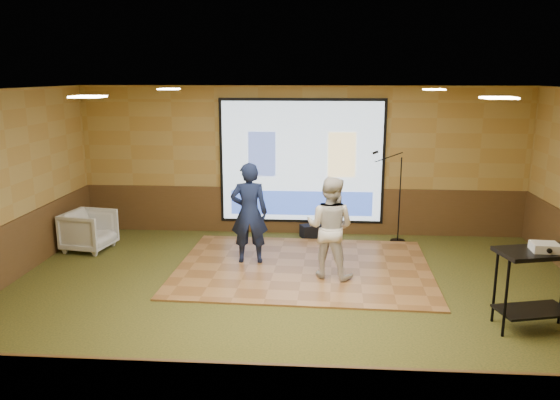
# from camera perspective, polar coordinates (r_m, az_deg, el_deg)

# --- Properties ---
(ground) EXTENTS (9.00, 9.00, 0.00)m
(ground) POSITION_cam_1_polar(r_m,az_deg,el_deg) (8.08, 1.38, -10.40)
(ground) COLOR #2A3618
(ground) RESTS_ON ground
(room_shell) EXTENTS (9.04, 7.04, 3.02)m
(room_shell) POSITION_cam_1_polar(r_m,az_deg,el_deg) (7.50, 1.47, 4.44)
(room_shell) COLOR #AF8F49
(room_shell) RESTS_ON ground
(wainscot_back) EXTENTS (9.00, 0.04, 0.95)m
(wainscot_back) POSITION_cam_1_polar(r_m,az_deg,el_deg) (11.24, 2.24, -1.11)
(wainscot_back) COLOR #51361B
(wainscot_back) RESTS_ON ground
(projector_screen) EXTENTS (3.32, 0.06, 2.52)m
(projector_screen) POSITION_cam_1_polar(r_m,az_deg,el_deg) (10.99, 2.27, 3.90)
(projector_screen) COLOR black
(projector_screen) RESTS_ON room_shell
(downlight_nw) EXTENTS (0.32, 0.32, 0.02)m
(downlight_nw) POSITION_cam_1_polar(r_m,az_deg,el_deg) (9.56, -11.54, 11.30)
(downlight_nw) COLOR beige
(downlight_nw) RESTS_ON room_shell
(downlight_ne) EXTENTS (0.32, 0.32, 0.02)m
(downlight_ne) POSITION_cam_1_polar(r_m,az_deg,el_deg) (9.40, 15.80, 11.05)
(downlight_ne) COLOR beige
(downlight_ne) RESTS_ON room_shell
(downlight_sw) EXTENTS (0.32, 0.32, 0.02)m
(downlight_sw) POSITION_cam_1_polar(r_m,az_deg,el_deg) (6.44, -19.43, 10.15)
(downlight_sw) COLOR beige
(downlight_sw) RESTS_ON room_shell
(downlight_se) EXTENTS (0.32, 0.32, 0.02)m
(downlight_se) POSITION_cam_1_polar(r_m,az_deg,el_deg) (6.21, 21.89, 9.87)
(downlight_se) COLOR beige
(downlight_se) RESTS_ON room_shell
(dance_floor) EXTENTS (4.34, 3.37, 0.03)m
(dance_floor) POSITION_cam_1_polar(r_m,az_deg,el_deg) (9.34, 2.46, -7.03)
(dance_floor) COLOR #9C6839
(dance_floor) RESTS_ON ground
(player_left) EXTENTS (0.67, 0.47, 1.74)m
(player_left) POSITION_cam_1_polar(r_m,az_deg,el_deg) (9.33, -3.24, -1.36)
(player_left) COLOR #151E41
(player_left) RESTS_ON dance_floor
(player_right) EXTENTS (0.96, 0.85, 1.63)m
(player_right) POSITION_cam_1_polar(r_m,az_deg,el_deg) (8.68, 5.24, -2.87)
(player_right) COLOR silver
(player_right) RESTS_ON dance_floor
(av_table) EXTENTS (1.02, 0.54, 1.07)m
(av_table) POSITION_cam_1_polar(r_m,az_deg,el_deg) (7.63, 25.29, -6.92)
(av_table) COLOR black
(av_table) RESTS_ON ground
(projector) EXTENTS (0.33, 0.28, 0.11)m
(projector) POSITION_cam_1_polar(r_m,az_deg,el_deg) (7.51, 25.93, -4.46)
(projector) COLOR silver
(projector) RESTS_ON av_table
(mic_stand) EXTENTS (0.71, 0.29, 1.80)m
(mic_stand) POSITION_cam_1_polar(r_m,az_deg,el_deg) (10.88, 12.01, -1.77)
(mic_stand) COLOR black
(mic_stand) RESTS_ON ground
(banquet_chair) EXTENTS (0.94, 0.92, 0.74)m
(banquet_chair) POSITION_cam_1_polar(r_m,az_deg,el_deg) (10.78, -19.33, -3.03)
(banquet_chair) COLOR gray
(banquet_chair) RESTS_ON ground
(duffel_bag) EXTENTS (0.49, 0.43, 0.26)m
(duffel_bag) POSITION_cam_1_polar(r_m,az_deg,el_deg) (11.03, 3.30, -3.25)
(duffel_bag) COLOR black
(duffel_bag) RESTS_ON ground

